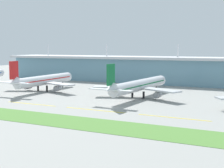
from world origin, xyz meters
The scene contains 8 objects.
ground_plane centered at (0.00, 0.00, 0.00)m, with size 600.00×600.00×0.00m, color gray.
terminal_building centered at (0.00, 108.80, 9.82)m, with size 288.00×34.00×28.23m.
airliner_near_middle centered at (-61.48, 33.36, 6.45)m, with size 48.75×61.64×18.90m.
airliner_center centered at (0.00, 34.12, 6.46)m, with size 48.77×69.43×18.90m.
taxiway_stripe_mid_west centered at (-37.00, -6.97, 0.02)m, with size 28.00×0.70×0.04m, color yellow.
taxiway_stripe_centre centered at (-3.00, -6.97, 0.02)m, with size 28.00×0.70×0.04m, color yellow.
taxiway_stripe_mid_east centered at (31.00, -6.97, 0.02)m, with size 28.00×0.70×0.04m, color yellow.
grass_verge centered at (0.00, -30.48, 0.05)m, with size 300.00×18.00×0.10m, color #518438.
Camera 1 is at (67.64, -128.55, 26.11)m, focal length 54.67 mm.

